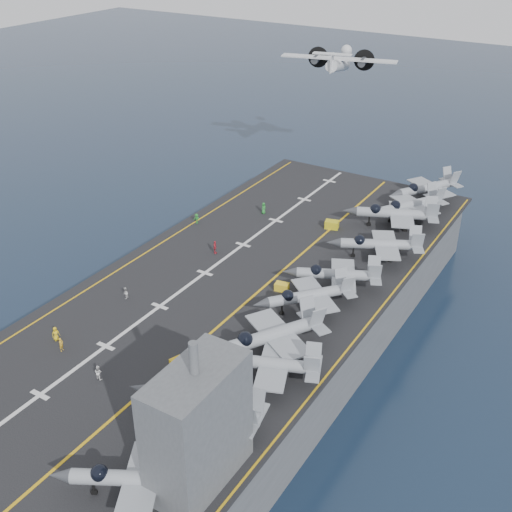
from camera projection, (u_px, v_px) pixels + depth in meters
The scene contains 29 objects.
ground at pixel (242, 346), 92.53m from camera, with size 500.00×500.00×0.00m, color #142135.
hull at pixel (241, 317), 90.11m from camera, with size 36.00×90.00×10.00m, color #56595E.
flight_deck at pixel (241, 286), 87.60m from camera, with size 38.00×92.00×0.40m, color black.
foul_line at pixel (259, 291), 86.12m from camera, with size 0.35×90.00×0.02m, color gold.
landing_centerline at pixel (205, 273), 90.24m from camera, with size 0.50×90.00×0.02m, color silver.
deck_edge_port at pixel (145, 253), 95.29m from camera, with size 0.25×90.00×0.02m, color gold.
deck_edge_stbd at pixel (367, 326), 79.01m from camera, with size 0.25×90.00×0.02m, color gold.
island_superstructure at pixel (197, 414), 54.62m from camera, with size 5.00×10.00×15.00m, color #56595E, non-canonical shape.
fighter_jet_0 at pixel (133, 477), 55.26m from camera, with size 15.69×13.97×4.55m, color #99A1A9, non-canonical shape.
fighter_jet_1 at pixel (202, 404), 62.96m from camera, with size 16.00×12.20×5.01m, color gray, non-canonical shape.
fighter_jet_2 at pixel (267, 362), 69.03m from camera, with size 15.75×13.23×4.65m, color gray, non-canonical shape.
fighter_jet_3 at pixel (271, 334), 73.03m from camera, with size 16.39×18.07×5.22m, color gray, non-canonical shape.
fighter_jet_4 at pixel (309, 294), 81.05m from camera, with size 15.29×15.82×4.60m, color gray, non-canonical shape.
fighter_jet_5 at pixel (338, 273), 85.65m from camera, with size 15.69×13.65×4.58m, color gray, non-canonical shape.
fighter_jet_6 at pixel (381, 243), 92.98m from camera, with size 16.56×14.60×4.81m, color #90989F, non-canonical shape.
fighter_jet_7 at pixel (396, 213), 101.73m from camera, with size 17.63×15.05×5.18m, color #969FA5, non-canonical shape.
fighter_jet_8 at pixel (411, 204), 105.05m from camera, with size 15.45×16.87×4.88m, color #949BA2, non-canonical shape.
tow_cart_a at pixel (180, 367), 70.97m from camera, with size 2.65×2.17×1.37m, color gold, non-canonical shape.
tow_cart_b at pixel (282, 287), 85.98m from camera, with size 1.97×1.45×1.08m, color yellow, non-canonical shape.
tow_cart_c at pixel (332, 225), 102.41m from camera, with size 2.42×1.88×1.28m, color gold, non-canonical shape.
crew_0 at pixel (56, 334), 76.01m from camera, with size 1.06×1.27×1.81m, color yellow.
crew_1 at pixel (61, 344), 74.21m from camera, with size 0.92×1.19×1.77m, color gold.
crew_2 at pixel (125, 293), 84.10m from camera, with size 0.86×1.11×1.64m, color silver.
crew_3 at pixel (197, 219), 103.89m from camera, with size 1.16×0.95×1.67m, color #1F8127.
crew_4 at pixel (215, 247), 94.86m from camera, with size 1.25×1.44×2.03m, color #B32633.
crew_5 at pixel (264, 208), 107.21m from camera, with size 0.78×1.15×1.90m, color #268C33.
crew_7 at pixel (98, 372), 69.81m from camera, with size 1.05×0.71×1.75m, color white.
transport_plane at pixel (338, 65), 132.41m from camera, with size 27.12×21.59×5.65m, color silver, non-canonical shape.
fighter_jet_9 at pixel (427, 187), 111.39m from camera, with size 15.45×16.87×4.88m, color #949BA2, non-canonical shape.
Camera 1 is at (40.92, -62.56, 56.09)m, focal length 45.00 mm.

